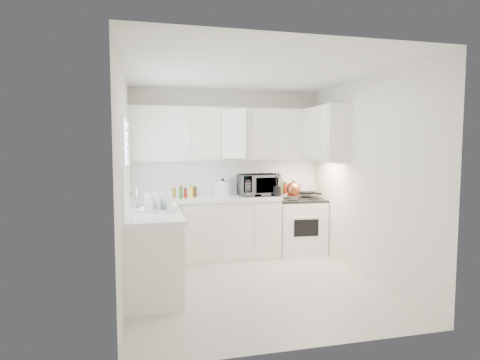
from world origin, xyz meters
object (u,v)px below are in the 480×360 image
object	(u,v)px
utensil_crock	(277,184)
dish_rack	(158,201)
rice_cooker	(223,187)
stove	(300,218)
tea_kettle	(293,188)
microwave	(259,182)

from	to	relation	value
utensil_crock	dish_rack	size ratio (longest dim) A/B	0.86
rice_cooker	dish_rack	xyz separation A→B (m)	(-1.03, -1.29, -0.01)
utensil_crock	dish_rack	world-z (taller)	utensil_crock
utensil_crock	dish_rack	bearing A→B (deg)	-151.26
stove	utensil_crock	xyz separation A→B (m)	(-0.45, -0.16, 0.58)
stove	tea_kettle	xyz separation A→B (m)	(-0.18, -0.16, 0.51)
microwave	dish_rack	distance (m)	1.98
tea_kettle	rice_cooker	xyz separation A→B (m)	(-1.05, 0.29, 0.01)
stove	dish_rack	world-z (taller)	dish_rack
tea_kettle	dish_rack	world-z (taller)	tea_kettle
microwave	stove	bearing A→B (deg)	-4.80
utensil_crock	dish_rack	distance (m)	2.07
utensil_crock	dish_rack	xyz separation A→B (m)	(-1.82, -1.00, -0.07)
stove	microwave	bearing A→B (deg)	-178.42
microwave	utensil_crock	xyz separation A→B (m)	(0.23, -0.18, -0.01)
rice_cooker	utensil_crock	bearing A→B (deg)	-9.55
microwave	dish_rack	xyz separation A→B (m)	(-1.58, -1.18, -0.08)
microwave	rice_cooker	distance (m)	0.56
tea_kettle	rice_cooker	size ratio (longest dim) A/B	1.07
microwave	utensil_crock	distance (m)	0.30
stove	tea_kettle	world-z (taller)	tea_kettle
rice_cooker	dish_rack	world-z (taller)	rice_cooker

